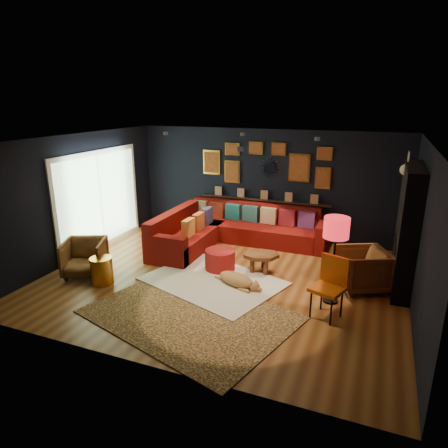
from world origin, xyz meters
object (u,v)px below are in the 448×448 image
at_px(sectional, 228,231).
at_px(armchair_right, 363,267).
at_px(armchair_left, 85,256).
at_px(gold_stool, 102,271).
at_px(dog, 236,277).
at_px(pouf, 220,259).
at_px(coffee_table, 261,257).
at_px(floor_lamp, 336,232).
at_px(orange_chair, 330,282).

bearing_deg(sectional, armchair_right, -22.29).
xyz_separation_m(armchair_left, gold_stool, (0.55, -0.20, -0.13)).
distance_m(armchair_left, dog, 2.96).
bearing_deg(armchair_right, sectional, -137.84).
bearing_deg(pouf, coffee_table, 14.80).
bearing_deg(armchair_left, sectional, 29.62).
xyz_separation_m(sectional, pouf, (0.41, -1.46, -0.09)).
distance_m(armchair_right, floor_lamp, 1.17).
xyz_separation_m(sectional, gold_stool, (-1.39, -2.81, -0.07)).
xyz_separation_m(pouf, armchair_right, (2.65, 0.20, 0.18)).
height_order(coffee_table, orange_chair, orange_chair).
xyz_separation_m(pouf, armchair_left, (-2.35, -1.15, 0.16)).
relative_size(coffee_table, armchair_right, 1.06).
distance_m(pouf, orange_chair, 2.46).
distance_m(armchair_left, armchair_right, 5.18).
bearing_deg(floor_lamp, sectional, 143.25).
xyz_separation_m(gold_stool, orange_chair, (4.03, 0.39, 0.32)).
distance_m(armchair_left, gold_stool, 0.60).
bearing_deg(armchair_left, armchair_right, -8.67).
distance_m(sectional, dog, 2.23).
bearing_deg(gold_stool, dog, 18.87).
distance_m(coffee_table, dog, 0.81).
xyz_separation_m(armchair_left, dog, (2.89, 0.60, -0.21)).
height_order(armchair_left, armchair_right, armchair_right).
bearing_deg(coffee_table, armchair_left, -156.58).
bearing_deg(armchair_left, floor_lamp, -15.71).
relative_size(pouf, dog, 0.58).
height_order(coffee_table, gold_stool, gold_stool).
xyz_separation_m(coffee_table, floor_lamp, (1.43, -0.71, 0.92)).
bearing_deg(sectional, coffee_table, -46.44).
relative_size(sectional, dog, 3.31).
bearing_deg(coffee_table, sectional, 133.56).
relative_size(sectional, coffee_table, 3.92).
distance_m(sectional, floor_lamp, 3.40).
bearing_deg(sectional, gold_stool, -116.26).
xyz_separation_m(orange_chair, floor_lamp, (-0.02, 0.46, 0.67)).
bearing_deg(pouf, floor_lamp, -12.77).
bearing_deg(armchair_right, dog, -95.92).
xyz_separation_m(coffee_table, pouf, (-0.78, -0.21, -0.09)).
bearing_deg(floor_lamp, armchair_left, -171.93).
xyz_separation_m(sectional, dog, (0.96, -2.01, -0.14)).
bearing_deg(gold_stool, armchair_left, 159.74).
bearing_deg(coffee_table, armchair_right, -0.15).
xyz_separation_m(coffee_table, armchair_left, (-3.13, -1.35, 0.07)).
relative_size(pouf, armchair_left, 0.77).
bearing_deg(floor_lamp, orange_chair, -87.05).
distance_m(orange_chair, floor_lamp, 0.81).
bearing_deg(floor_lamp, gold_stool, -168.04).
xyz_separation_m(pouf, gold_stool, (-1.80, -1.35, 0.02)).
bearing_deg(orange_chair, sectional, 157.27).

